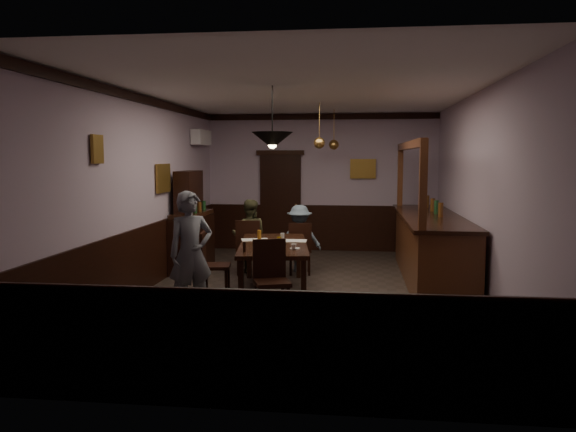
# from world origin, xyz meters

# --- Properties ---
(room) EXTENTS (5.01, 8.01, 3.01)m
(room) POSITION_xyz_m (0.00, 0.00, 1.50)
(room) COLOR #2D2621
(room) RESTS_ON ground
(dining_table) EXTENTS (1.28, 2.31, 0.75)m
(dining_table) POSITION_xyz_m (-0.48, 0.02, 0.69)
(dining_table) COLOR black
(dining_table) RESTS_ON ground
(chair_far_left) EXTENTS (0.46, 0.46, 0.97)m
(chair_far_left) POSITION_xyz_m (-1.10, 1.22, 0.53)
(chair_far_left) COLOR black
(chair_far_left) RESTS_ON ground
(chair_far_right) EXTENTS (0.44, 0.44, 0.92)m
(chair_far_right) POSITION_xyz_m (-0.21, 1.34, 0.50)
(chair_far_right) COLOR black
(chair_far_right) RESTS_ON ground
(chair_near) EXTENTS (0.55, 0.55, 1.00)m
(chair_near) POSITION_xyz_m (-0.32, -1.29, 0.55)
(chair_near) COLOR black
(chair_near) RESTS_ON ground
(chair_side) EXTENTS (0.46, 0.46, 0.95)m
(chair_side) POSITION_xyz_m (-1.38, -0.30, 0.52)
(chair_side) COLOR black
(chair_side) RESTS_ON ground
(person_standing) EXTENTS (0.71, 0.66, 1.62)m
(person_standing) POSITION_xyz_m (-1.36, -1.36, 0.81)
(person_standing) COLOR slate
(person_standing) RESTS_ON ground
(person_seated_left) EXTENTS (0.69, 0.57, 1.30)m
(person_seated_left) POSITION_xyz_m (-1.14, 1.49, 0.65)
(person_seated_left) COLOR #424127
(person_seated_left) RESTS_ON ground
(person_seated_right) EXTENTS (0.83, 0.55, 1.20)m
(person_seated_right) POSITION_xyz_m (-0.24, 1.61, 0.60)
(person_seated_right) COLOR slate
(person_seated_right) RESTS_ON ground
(newspaper_left) EXTENTS (0.49, 0.40, 0.01)m
(newspaper_left) POSITION_xyz_m (-0.82, 0.33, 0.75)
(newspaper_left) COLOR silver
(newspaper_left) RESTS_ON dining_table
(newspaper_right) EXTENTS (0.43, 0.31, 0.01)m
(newspaper_right) POSITION_xyz_m (-0.22, 0.30, 0.75)
(newspaper_right) COLOR silver
(newspaper_right) RESTS_ON dining_table
(napkin) EXTENTS (0.17, 0.17, 0.00)m
(napkin) POSITION_xyz_m (-0.48, -0.18, 0.75)
(napkin) COLOR #EAE956
(napkin) RESTS_ON dining_table
(saucer) EXTENTS (0.15, 0.15, 0.01)m
(saucer) POSITION_xyz_m (-0.10, -0.44, 0.76)
(saucer) COLOR white
(saucer) RESTS_ON dining_table
(coffee_cup) EXTENTS (0.09, 0.09, 0.07)m
(coffee_cup) POSITION_xyz_m (-0.11, -0.54, 0.80)
(coffee_cup) COLOR white
(coffee_cup) RESTS_ON saucer
(pastry_plate) EXTENTS (0.22, 0.22, 0.01)m
(pastry_plate) POSITION_xyz_m (-0.46, -0.52, 0.76)
(pastry_plate) COLOR white
(pastry_plate) RESTS_ON dining_table
(pastry_ring_a) EXTENTS (0.13, 0.13, 0.04)m
(pastry_ring_a) POSITION_xyz_m (-0.46, -0.58, 0.79)
(pastry_ring_a) COLOR #C68C47
(pastry_ring_a) RESTS_ON pastry_plate
(pastry_ring_b) EXTENTS (0.13, 0.13, 0.04)m
(pastry_ring_b) POSITION_xyz_m (-0.42, -0.46, 0.79)
(pastry_ring_b) COLOR #C68C47
(pastry_ring_b) RESTS_ON pastry_plate
(soda_can) EXTENTS (0.07, 0.07, 0.12)m
(soda_can) POSITION_xyz_m (-0.38, -0.10, 0.81)
(soda_can) COLOR yellow
(soda_can) RESTS_ON dining_table
(beer_glass) EXTENTS (0.06, 0.06, 0.20)m
(beer_glass) POSITION_xyz_m (-0.70, 0.02, 0.85)
(beer_glass) COLOR #BF721E
(beer_glass) RESTS_ON dining_table
(water_glass) EXTENTS (0.06, 0.06, 0.15)m
(water_glass) POSITION_xyz_m (-0.36, 0.09, 0.82)
(water_glass) COLOR silver
(water_glass) RESTS_ON dining_table
(pepper_mill) EXTENTS (0.04, 0.04, 0.14)m
(pepper_mill) POSITION_xyz_m (-0.77, -0.77, 0.82)
(pepper_mill) COLOR black
(pepper_mill) RESTS_ON dining_table
(sideboard) EXTENTS (0.49, 1.37, 1.80)m
(sideboard) POSITION_xyz_m (-2.21, 1.54, 0.72)
(sideboard) COLOR black
(sideboard) RESTS_ON ground
(bar_counter) EXTENTS (0.95, 4.10, 2.30)m
(bar_counter) POSITION_xyz_m (1.99, 1.13, 0.58)
(bar_counter) COLOR #482213
(bar_counter) RESTS_ON ground
(door_back) EXTENTS (0.90, 0.06, 2.10)m
(door_back) POSITION_xyz_m (-0.90, 3.95, 1.05)
(door_back) COLOR black
(door_back) RESTS_ON ground
(ac_unit) EXTENTS (0.20, 0.85, 0.30)m
(ac_unit) POSITION_xyz_m (-2.38, 2.90, 2.45)
(ac_unit) COLOR white
(ac_unit) RESTS_ON ground
(picture_left_small) EXTENTS (0.04, 0.28, 0.36)m
(picture_left_small) POSITION_xyz_m (-2.46, -1.60, 2.15)
(picture_left_small) COLOR olive
(picture_left_small) RESTS_ON ground
(picture_left_large) EXTENTS (0.04, 0.62, 0.48)m
(picture_left_large) POSITION_xyz_m (-2.46, 0.80, 1.70)
(picture_left_large) COLOR olive
(picture_left_large) RESTS_ON ground
(picture_back) EXTENTS (0.55, 0.04, 0.42)m
(picture_back) POSITION_xyz_m (0.90, 3.96, 1.80)
(picture_back) COLOR olive
(picture_back) RESTS_ON ground
(pendant_iron) EXTENTS (0.56, 0.56, 0.83)m
(pendant_iron) POSITION_xyz_m (-0.38, -0.77, 2.28)
(pendant_iron) COLOR black
(pendant_iron) RESTS_ON ground
(pendant_brass_mid) EXTENTS (0.20, 0.20, 0.81)m
(pendant_brass_mid) POSITION_xyz_m (0.10, 1.64, 2.30)
(pendant_brass_mid) COLOR #BF8C3F
(pendant_brass_mid) RESTS_ON ground
(pendant_brass_far) EXTENTS (0.20, 0.20, 0.81)m
(pendant_brass_far) POSITION_xyz_m (0.30, 3.10, 2.30)
(pendant_brass_far) COLOR #BF8C3F
(pendant_brass_far) RESTS_ON ground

